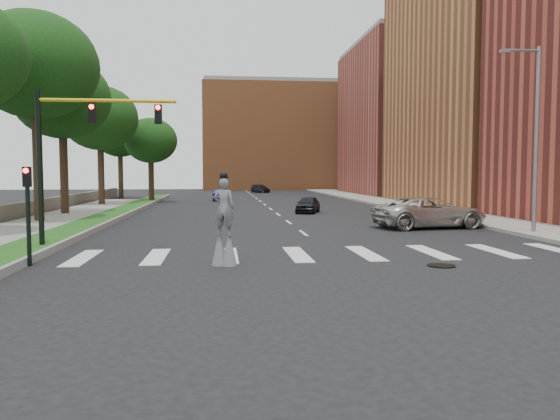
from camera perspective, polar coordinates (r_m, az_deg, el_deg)
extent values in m
plane|color=black|center=(19.53, 6.01, -5.03)|extent=(160.00, 160.00, 0.00)
cube|color=#1C5016|center=(39.65, -16.95, -0.41)|extent=(2.00, 60.00, 0.25)
cube|color=gray|center=(39.47, -15.46, -0.38)|extent=(0.20, 60.00, 0.28)
cube|color=gray|center=(30.80, -25.93, -1.93)|extent=(4.00, 60.00, 0.18)
cube|color=gray|center=(46.98, 14.49, 0.25)|extent=(5.00, 90.00, 0.18)
cube|color=#5D5850|center=(42.91, -23.70, 0.31)|extent=(0.50, 56.00, 1.10)
cylinder|color=black|center=(18.53, 16.49, -5.60)|extent=(0.90, 0.90, 0.04)
cube|color=#BF6D3C|center=(56.10, 22.19, 12.88)|extent=(16.00, 22.00, 24.00)
cube|color=#B35042|center=(77.69, 13.61, 9.02)|extent=(16.00, 22.00, 20.00)
cube|color=#BF6D3C|center=(97.55, -0.26, 7.49)|extent=(26.00, 14.00, 18.00)
cylinder|color=slate|center=(29.11, 25.21, 6.46)|extent=(0.20, 0.20, 9.00)
cylinder|color=slate|center=(29.24, 24.09, 14.99)|extent=(1.80, 0.12, 0.12)
cube|color=slate|center=(28.80, 22.48, 15.10)|extent=(0.50, 0.18, 0.12)
cylinder|color=black|center=(22.91, -23.80, 3.77)|extent=(0.20, 0.20, 6.20)
cylinder|color=gold|center=(22.43, -17.54, 10.84)|extent=(5.20, 0.14, 0.14)
cube|color=black|center=(22.50, -19.03, 9.51)|extent=(0.28, 0.18, 0.75)
cylinder|color=#FF0C0C|center=(22.43, -19.10, 10.17)|extent=(0.18, 0.06, 0.18)
cube|color=black|center=(22.09, -12.60, 9.73)|extent=(0.28, 0.18, 0.75)
cylinder|color=#FF0C0C|center=(22.02, -12.64, 10.41)|extent=(0.18, 0.06, 0.18)
cylinder|color=black|center=(19.43, -24.81, -0.97)|extent=(0.14, 0.14, 3.00)
cube|color=black|center=(19.36, -24.93, 3.17)|extent=(0.25, 0.16, 0.65)
cylinder|color=#FF0C0C|center=(19.27, -25.04, 3.75)|extent=(0.16, 0.05, 0.16)
cylinder|color=black|center=(17.92, -5.36, -4.30)|extent=(0.07, 0.07, 0.95)
cylinder|color=black|center=(18.02, -6.34, -4.27)|extent=(0.07, 0.07, 0.95)
cone|color=slate|center=(17.91, -5.36, -3.93)|extent=(0.52, 0.52, 1.18)
cone|color=slate|center=(18.00, -6.34, -3.89)|extent=(0.52, 0.52, 1.18)
imported|color=slate|center=(17.82, -5.88, 0.28)|extent=(0.81, 0.65, 1.92)
sphere|color=black|center=(17.78, -5.90, 3.56)|extent=(0.26, 0.26, 0.26)
cylinder|color=black|center=(17.78, -5.90, 3.40)|extent=(0.34, 0.34, 0.02)
cube|color=gold|center=(17.93, -5.76, 1.99)|extent=(0.22, 0.05, 0.10)
imported|color=beige|center=(30.88, 15.37, -0.24)|extent=(6.45, 3.66, 1.70)
imported|color=black|center=(40.87, 2.94, 0.58)|extent=(2.56, 3.95, 1.25)
imported|color=navy|center=(58.31, -6.34, 1.57)|extent=(1.39, 3.75, 1.23)
imported|color=black|center=(80.51, -2.09, 2.25)|extent=(2.98, 4.45, 1.20)
cylinder|color=black|center=(35.31, -23.99, 4.73)|extent=(0.56, 0.56, 7.44)
ellipsoid|color=black|center=(35.84, -24.25, 13.63)|extent=(7.32, 7.32, 6.22)
cylinder|color=black|center=(40.85, -21.65, 3.99)|extent=(0.56, 0.56, 6.51)
ellipsoid|color=black|center=(41.17, -21.83, 10.84)|extent=(6.61, 6.61, 5.62)
cylinder|color=black|center=(51.42, -18.19, 3.83)|extent=(0.56, 0.56, 6.16)
ellipsoid|color=black|center=(51.64, -18.31, 9.11)|extent=(6.73, 6.73, 5.72)
cylinder|color=black|center=(65.33, -16.31, 3.69)|extent=(0.56, 0.56, 5.77)
ellipsoid|color=black|center=(65.46, -16.39, 7.48)|extent=(5.77, 5.77, 4.91)
cylinder|color=black|center=(56.09, -13.31, 3.25)|extent=(0.56, 0.56, 4.86)
ellipsoid|color=black|center=(56.17, -13.37, 7.08)|extent=(5.28, 5.28, 4.49)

